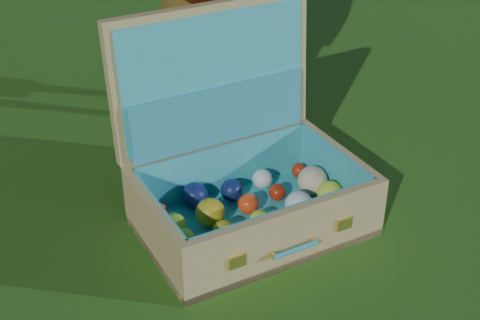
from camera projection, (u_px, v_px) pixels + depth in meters
The scene contains 2 objects.
ground at pixel (220, 254), 1.84m from camera, with size 60.00×60.00×0.00m, color #215114.
suitcase at pixel (240, 167), 1.91m from camera, with size 0.64×0.52×0.60m.
Camera 1 is at (-0.58, -1.32, 1.17)m, focal length 50.00 mm.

